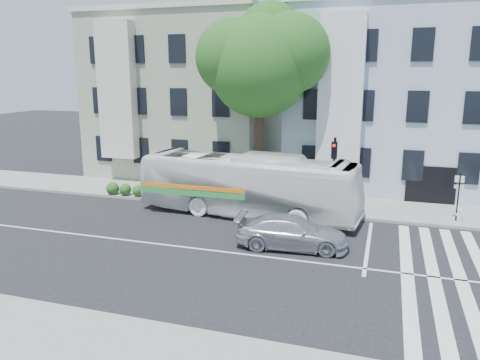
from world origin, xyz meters
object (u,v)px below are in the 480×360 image
at_px(traffic_signal, 334,167).
at_px(fire_hydrant, 460,215).
at_px(bus, 248,185).
at_px(sedan, 292,232).

xyz_separation_m(traffic_signal, fire_hydrant, (6.00, 0.86, -2.15)).
xyz_separation_m(bus, fire_hydrant, (10.20, 1.60, -1.10)).
distance_m(sedan, traffic_signal, 5.14).
relative_size(traffic_signal, fire_hydrant, 6.13).
relative_size(sedan, traffic_signal, 1.14).
distance_m(traffic_signal, fire_hydrant, 6.43).
bearing_deg(fire_hydrant, traffic_signal, -171.89).
height_order(bus, traffic_signal, traffic_signal).
relative_size(bus, traffic_signal, 2.80).
xyz_separation_m(bus, sedan, (3.10, -3.87, -0.92)).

